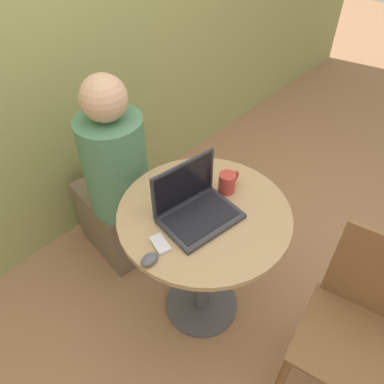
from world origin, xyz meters
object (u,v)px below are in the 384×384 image
at_px(person_seated, 116,190).
at_px(cell_phone, 160,244).
at_px(chair_empty, 356,328).
at_px(laptop, 195,207).

bearing_deg(person_seated, cell_phone, -111.01).
xyz_separation_m(cell_phone, chair_empty, (0.38, -0.71, -0.29)).
xyz_separation_m(cell_phone, person_seated, (0.23, 0.61, -0.25)).
distance_m(laptop, person_seated, 0.67).
bearing_deg(cell_phone, person_seated, 68.99).
bearing_deg(person_seated, laptop, -92.09).
xyz_separation_m(laptop, chair_empty, (0.17, -0.72, -0.34)).
relative_size(laptop, person_seated, 0.29).
bearing_deg(chair_empty, laptop, 103.22).
relative_size(laptop, cell_phone, 3.28).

